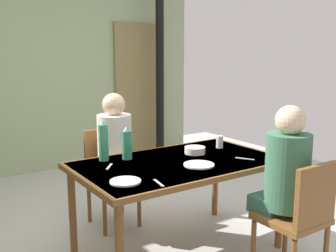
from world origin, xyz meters
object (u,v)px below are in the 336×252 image
Objects in this scene: serving_bowl_center at (195,150)px; chair_far_diner at (110,170)px; person_near_diner at (286,169)px; dining_table at (179,169)px; chair_near_diner at (300,215)px; person_far_diner at (115,143)px; water_bottle_green_near at (103,141)px; water_bottle_green_far at (127,144)px.

chair_far_diner is at bearing 122.21° from serving_bowl_center.
person_near_diner is 4.53× the size of serving_bowl_center.
serving_bowl_center is (0.24, 0.12, 0.09)m from dining_table.
chair_near_diner is at bearing -90.00° from person_near_diner.
chair_near_diner is 1.64m from person_far_diner.
water_bottle_green_near is at bearing 130.41° from person_near_diner.
dining_table is at bearing -154.60° from serving_bowl_center.
person_near_diner reaches higher than chair_near_diner.
serving_bowl_center is (0.71, -0.22, -0.12)m from water_bottle_green_near.
water_bottle_green_far reaches higher than serving_bowl_center.
person_far_diner is at bearing 113.83° from person_near_diner.
dining_table is 0.86m from chair_far_diner.
person_near_diner reaches higher than dining_table.
chair_near_diner is 1.50m from water_bottle_green_near.
dining_table is 0.62m from water_bottle_green_near.
water_bottle_green_near is (-0.27, -0.48, 0.39)m from chair_far_diner.
chair_far_diner reaches higher than serving_bowl_center.
chair_near_diner is 0.99m from serving_bowl_center.
chair_far_diner is (-0.20, 0.82, -0.18)m from dining_table.
dining_table is at bearing -36.09° from water_bottle_green_near.
chair_near_diner is 3.37× the size of water_bottle_green_far.
water_bottle_green_near is at bearing 126.91° from chair_near_diner.
person_far_diner is 0.43m from water_bottle_green_far.
chair_near_diner is 1.74m from chair_far_diner.
water_bottle_green_far is at bearing 137.29° from dining_table.
person_near_diner is (0.40, -0.68, 0.10)m from dining_table.
water_bottle_green_near is 1.22× the size of water_bottle_green_far.
person_far_diner is at bearing 76.16° from water_bottle_green_far.
chair_near_diner is 2.76× the size of water_bottle_green_near.
person_far_diner is at bearing 51.93° from water_bottle_green_near.
person_far_diner reaches higher than water_bottle_green_near.
person_near_diner is at bearing -49.59° from water_bottle_green_near.
person_near_diner is at bearing 113.83° from person_far_diner.
water_bottle_green_far reaches higher than dining_table.
chair_far_diner is 0.87m from serving_bowl_center.
serving_bowl_center is at bearing -17.54° from water_bottle_green_near.
water_bottle_green_far is (0.17, -0.06, -0.03)m from water_bottle_green_near.
dining_table is 0.72m from person_far_diner.
water_bottle_green_far is at bearing 126.25° from person_near_diner.
chair_near_diner is 0.31m from person_near_diner.
water_bottle_green_near reaches higher than water_bottle_green_far.
chair_far_diner is at bearing -90.00° from person_far_diner.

